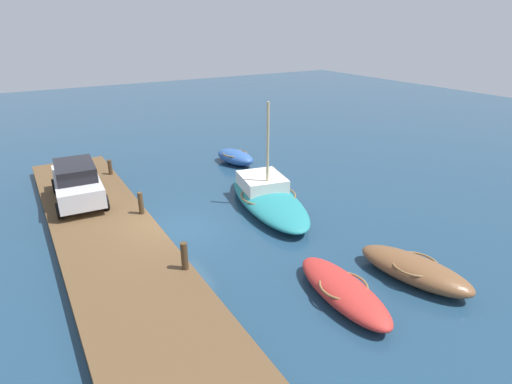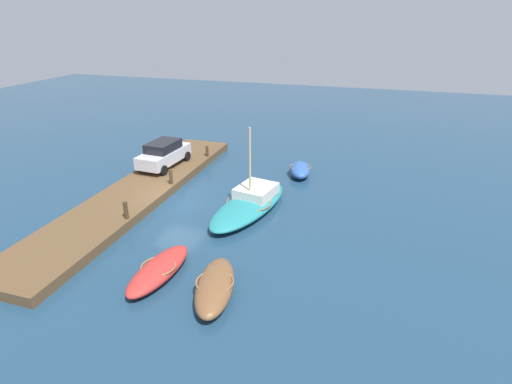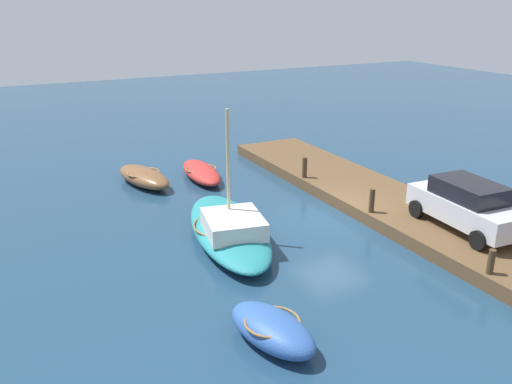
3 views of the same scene
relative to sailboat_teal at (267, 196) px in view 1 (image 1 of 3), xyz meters
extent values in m
plane|color=navy|center=(0.10, -4.39, -0.47)|extent=(84.00, 84.00, 0.00)
cube|color=brown|center=(0.10, -6.88, -0.23)|extent=(19.80, 3.61, 0.48)
ellipsoid|color=teal|center=(0.13, -0.02, -0.10)|extent=(7.16, 3.67, 0.74)
torus|color=olive|center=(0.13, -0.02, 0.10)|extent=(2.89, 2.89, 0.07)
cube|color=silver|center=(-0.65, 0.13, 0.42)|extent=(2.46, 2.23, 0.60)
cylinder|color=#C6B284|center=(0.00, 0.00, 2.15)|extent=(0.12, 0.12, 4.05)
ellipsoid|color=#2D569E|center=(-5.89, 1.55, -0.07)|extent=(2.92, 1.87, 0.80)
torus|color=olive|center=(-5.89, 1.55, 0.15)|extent=(1.66, 1.66, 0.07)
ellipsoid|color=#B72D28|center=(6.85, -1.69, -0.14)|extent=(3.98, 1.67, 0.65)
torus|color=olive|center=(6.85, -1.69, 0.04)|extent=(1.55, 1.55, 0.07)
ellipsoid|color=brown|center=(7.23, 0.95, -0.08)|extent=(3.92, 2.22, 0.77)
torus|color=olive|center=(7.23, 0.95, 0.13)|extent=(1.77, 1.77, 0.07)
cylinder|color=#47331E|center=(-6.42, -5.32, 0.39)|extent=(0.20, 0.20, 0.75)
cylinder|color=#47331E|center=(-1.06, -5.32, 0.47)|extent=(0.20, 0.20, 0.91)
cylinder|color=#47331E|center=(3.59, -5.32, 0.47)|extent=(0.22, 0.22, 0.92)
cube|color=silver|center=(-3.72, -7.24, 0.72)|extent=(4.30, 1.99, 0.78)
cube|color=black|center=(-3.72, -7.24, 1.41)|extent=(2.44, 1.67, 0.59)
cylinder|color=black|center=(-2.20, -6.46, 0.33)|extent=(0.65, 0.26, 0.64)
cylinder|color=black|center=(-2.30, -8.19, 0.33)|extent=(0.65, 0.26, 0.64)
cylinder|color=black|center=(-5.14, -6.28, 0.33)|extent=(0.65, 0.26, 0.64)
cylinder|color=black|center=(-5.24, -8.01, 0.33)|extent=(0.65, 0.26, 0.64)
camera|label=1|loc=(14.12, -9.04, 7.21)|focal=28.75mm
camera|label=2|loc=(18.68, 6.14, 9.42)|focal=28.21mm
camera|label=3|loc=(-15.57, 6.98, 7.46)|focal=37.63mm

